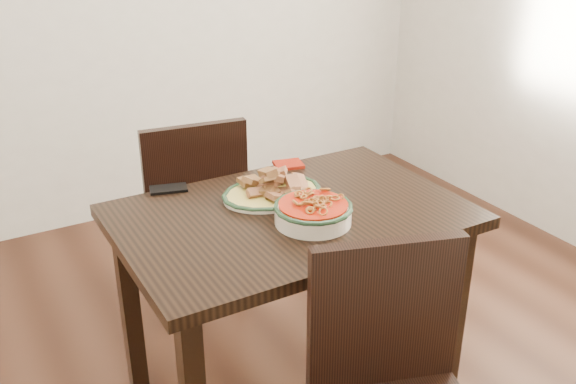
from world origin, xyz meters
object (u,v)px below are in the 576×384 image
dining_table (291,240)px  noodle_bowl (313,210)px  smartphone (169,189)px  fish_plate (272,184)px  chair_far (192,205)px

dining_table → noodle_bowl: noodle_bowl is taller
smartphone → noodle_bowl: bearing=-41.0°
dining_table → smartphone: size_ratio=8.73×
fish_plate → smartphone: bearing=142.5°
fish_plate → chair_far: bearing=98.5°
chair_far → noodle_bowl: size_ratio=3.53×
dining_table → noodle_bowl: (0.02, -0.11, 0.15)m
chair_far → fish_plate: (0.08, -0.56, 0.30)m
dining_table → noodle_bowl: 0.19m
noodle_bowl → smartphone: 0.56m
dining_table → fish_plate: fish_plate is taller
noodle_bowl → smartphone: size_ratio=1.96×
chair_far → noodle_bowl: (0.10, -0.80, 0.29)m
dining_table → chair_far: 0.71m
dining_table → smartphone: smartphone is taller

